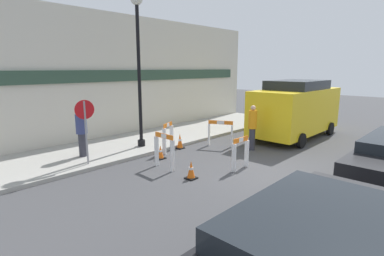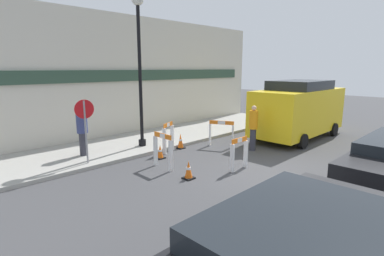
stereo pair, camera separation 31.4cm
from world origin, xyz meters
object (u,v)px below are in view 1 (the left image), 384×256
Objects in this scene: person_worker at (252,126)px; person_pedestrian at (82,131)px; work_van at (296,107)px; streetlamp_post at (138,51)px; stop_sign at (85,121)px.

person_pedestrian is at bearing -15.33° from person_worker.
person_worker is 1.04× the size of person_pedestrian.
work_van reaches higher than person_pedestrian.
streetlamp_post is at bearing -28.50° from person_worker.
stop_sign is (-2.56, -0.57, -2.23)m from streetlamp_post.
streetlamp_post is 3.53m from person_pedestrian.
streetlamp_post reaches higher than stop_sign.
stop_sign is 1.22× the size of person_pedestrian.
person_worker is 0.33× the size of work_van.
work_van reaches higher than person_worker.
person_worker is at bearing 175.46° from work_van.
streetlamp_post is at bearing -156.47° from stop_sign.
person_pedestrian is (-5.11, 3.59, 0.08)m from person_worker.
person_worker is 6.24m from person_pedestrian.
person_pedestrian is 0.32× the size of work_van.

